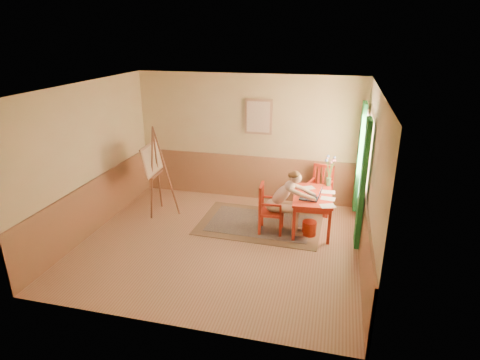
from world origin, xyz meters
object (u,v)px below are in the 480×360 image
(chair_left, at_px, (269,209))
(figure, at_px, (286,199))
(table, at_px, (313,199))
(chair_back, at_px, (320,189))
(easel, at_px, (154,163))
(laptop, at_px, (312,197))

(chair_left, distance_m, figure, 0.38)
(table, distance_m, chair_back, 0.90)
(easel, bearing_deg, laptop, -3.88)
(laptop, bearing_deg, figure, -173.61)
(figure, xyz_separation_m, laptop, (0.48, 0.05, 0.07))
(table, relative_size, chair_back, 1.24)
(table, relative_size, easel, 0.67)
(figure, bearing_deg, chair_back, 63.64)
(table, bearing_deg, laptop, -88.35)
(chair_left, height_order, laptop, laptop)
(table, relative_size, figure, 0.99)
(chair_left, xyz_separation_m, chair_back, (0.89, 1.19, 0.02))
(laptop, bearing_deg, table, 91.65)
(chair_back, bearing_deg, easel, -165.00)
(chair_back, distance_m, figure, 1.32)
(chair_left, xyz_separation_m, laptop, (0.79, 0.08, 0.29))
(chair_back, bearing_deg, laptop, -95.04)
(table, distance_m, easel, 3.27)
(figure, bearing_deg, laptop, 6.39)
(table, bearing_deg, figure, -148.74)
(chair_left, distance_m, chair_back, 1.49)
(table, height_order, chair_back, chair_back)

